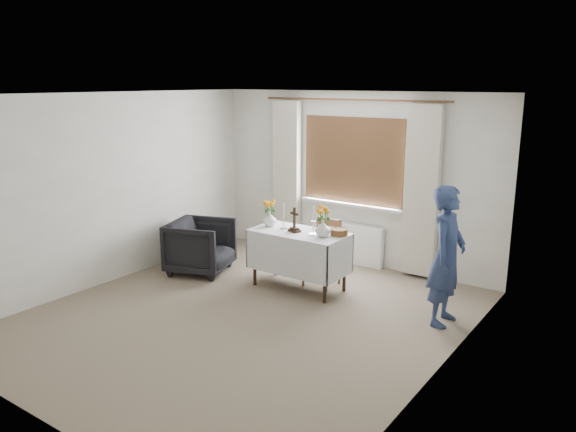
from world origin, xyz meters
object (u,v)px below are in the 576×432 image
object	(u,v)px
altar_table	(299,260)
wooden_chair	(322,253)
wooden_cross	(294,220)
armchair	(200,246)
person	(447,256)
flower_vase_right	(323,229)
flower_vase_left	(270,219)

from	to	relation	value
altar_table	wooden_chair	xyz separation A→B (m)	(0.18, 0.27, 0.06)
wooden_chair	wooden_cross	world-z (taller)	wooden_cross
armchair	person	xyz separation A→B (m)	(3.41, 0.30, 0.41)
person	wooden_cross	bearing A→B (deg)	90.78
wooden_chair	person	distance (m)	1.79
person	wooden_cross	size ratio (longest dim) A/B	4.91
wooden_chair	person	xyz separation A→B (m)	(1.74, -0.23, 0.34)
altar_table	armchair	xyz separation A→B (m)	(-1.49, -0.26, -0.01)
person	flower_vase_right	bearing A→B (deg)	90.84
armchair	person	world-z (taller)	person
wooden_cross	flower_vase_right	world-z (taller)	wooden_cross
person	flower_vase_left	xyz separation A→B (m)	(-2.39, -0.03, 0.08)
altar_table	flower_vase_right	bearing A→B (deg)	-3.47
altar_table	armchair	distance (m)	1.51
wooden_chair	altar_table	bearing A→B (deg)	-124.78
person	flower_vase_right	size ratio (longest dim) A/B	7.69
altar_table	person	size ratio (longest dim) A/B	0.80
altar_table	flower_vase_left	bearing A→B (deg)	178.50
person	flower_vase_left	size ratio (longest dim) A/B	8.28
wooden_cross	flower_vase_left	world-z (taller)	wooden_cross
altar_table	wooden_chair	world-z (taller)	wooden_chair
flower_vase_left	person	bearing A→B (deg)	0.61
wooden_cross	flower_vase_left	distance (m)	0.43
person	wooden_cross	xyz separation A→B (m)	(-1.97, -0.07, 0.14)
wooden_chair	wooden_cross	xyz separation A→B (m)	(-0.23, -0.31, 0.48)
wooden_chair	flower_vase_right	xyz separation A→B (m)	(0.19, -0.29, 0.42)
armchair	person	bearing A→B (deg)	-103.79
wooden_chair	wooden_cross	size ratio (longest dim) A/B	2.77
armchair	flower_vase_left	bearing A→B (deg)	-93.73
person	wooden_cross	distance (m)	1.97
altar_table	person	bearing A→B (deg)	1.13
armchair	flower_vase_left	size ratio (longest dim) A/B	4.36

